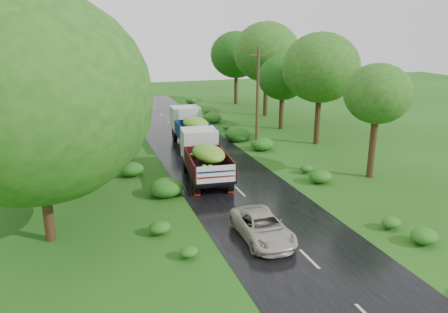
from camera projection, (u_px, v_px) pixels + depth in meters
name	position (u px, v px, depth m)	size (l,w,h in m)	color
ground	(309.00, 259.00, 17.83)	(120.00, 120.00, 0.00)	#1F440E
road	(261.00, 212.00, 22.37)	(6.50, 80.00, 0.02)	black
road_lines	(253.00, 204.00, 23.27)	(0.12, 69.60, 0.00)	#BFB78C
truck_near	(204.00, 155.00, 26.87)	(2.90, 6.62, 2.70)	black
truck_far	(191.00, 126.00, 34.51)	(2.39, 6.56, 2.75)	black
car	(262.00, 227.00, 19.33)	(1.92, 4.17, 1.16)	#B8B0A4
utility_pole	(257.00, 99.00, 32.24)	(1.36, 0.22, 7.73)	#382616
trees_left	(46.00, 65.00, 31.16)	(6.78, 35.75, 8.99)	black
trees_right	(279.00, 64.00, 40.60)	(5.00, 31.14, 8.24)	black
shrubs	(210.00, 157.00, 30.43)	(11.90, 44.00, 0.70)	#185714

